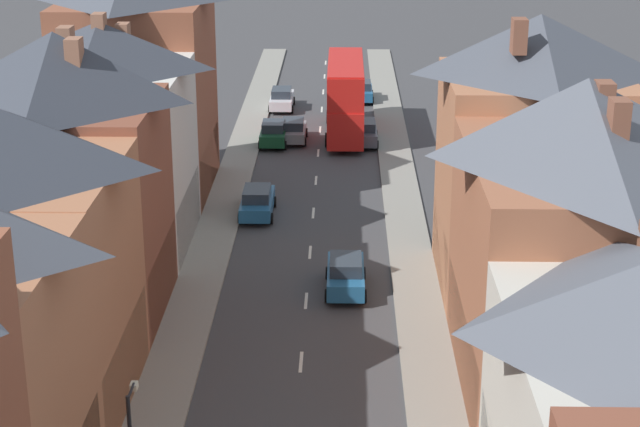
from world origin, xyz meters
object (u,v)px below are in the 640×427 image
object	(u,v)px
car_mid_black	(293,130)
car_mid_white	(257,201)
car_near_silver	(364,132)
car_parked_left_a	(361,91)
car_far_grey	(273,133)
car_parked_left_b	(346,274)
car_near_blue	(282,99)
double_decker_bus_lead	(345,96)

from	to	relation	value
car_mid_black	car_mid_white	bearing A→B (deg)	-94.86
car_near_silver	car_mid_white	xyz separation A→B (m)	(-6.20, -14.74, -0.03)
car_parked_left_a	car_far_grey	size ratio (longest dim) A/B	0.97
car_parked_left_b	car_near_blue	bearing A→B (deg)	97.99
car_far_grey	car_mid_white	bearing A→B (deg)	-90.00
car_mid_black	car_far_grey	bearing A→B (deg)	-144.39
double_decker_bus_lead	car_near_blue	distance (m)	9.27
double_decker_bus_lead	car_mid_white	distance (m)	17.74
car_near_silver	car_mid_white	distance (m)	15.99
double_decker_bus_lead	car_parked_left_b	xyz separation A→B (m)	(0.01, -27.30, -1.96)
car_near_blue	car_near_silver	size ratio (longest dim) A/B	1.03
car_near_blue	car_near_silver	distance (m)	11.61
car_near_silver	car_far_grey	size ratio (longest dim) A/B	1.10
car_near_silver	car_far_grey	world-z (taller)	car_near_silver
double_decker_bus_lead	car_parked_left_b	world-z (taller)	double_decker_bus_lead
car_parked_left_a	car_mid_black	bearing A→B (deg)	-112.15
car_parked_left_b	car_near_silver	bearing A→B (deg)	87.04
car_near_blue	car_parked_left_a	size ratio (longest dim) A/B	1.16
car_near_blue	car_mid_black	xyz separation A→B (m)	(1.30, -9.27, -0.03)
car_parked_left_b	car_parked_left_a	bearing A→B (deg)	88.02
car_near_blue	car_near_silver	bearing A→B (deg)	-57.73
double_decker_bus_lead	car_near_silver	bearing A→B (deg)	-59.23
car_mid_white	car_far_grey	bearing A→B (deg)	90.00
double_decker_bus_lead	car_mid_white	xyz separation A→B (m)	(-4.89, -16.94, -1.99)
car_near_blue	car_mid_white	world-z (taller)	car_near_blue
car_near_blue	car_mid_black	world-z (taller)	car_near_blue
double_decker_bus_lead	car_near_blue	size ratio (longest dim) A/B	2.42
car_near_blue	car_mid_white	xyz separation A→B (m)	(-0.00, -24.56, -0.00)
car_near_silver	car_mid_black	world-z (taller)	car_near_silver
car_near_blue	car_parked_left_a	world-z (taller)	car_near_blue
car_near_blue	car_parked_left_b	world-z (taller)	car_parked_left_b
double_decker_bus_lead	car_parked_left_a	bearing A→B (deg)	82.82
car_near_silver	car_mid_black	distance (m)	4.93
car_far_grey	car_near_silver	bearing A→B (deg)	3.54
car_near_silver	car_far_grey	distance (m)	6.21
car_near_silver	car_parked_left_b	distance (m)	25.14
car_near_silver	car_mid_black	bearing A→B (deg)	173.63
double_decker_bus_lead	car_far_grey	bearing A→B (deg)	-152.17
car_near_silver	car_parked_left_b	size ratio (longest dim) A/B	1.02
car_near_blue	car_far_grey	xyz separation A→B (m)	(0.00, -10.20, 0.01)
car_parked_left_a	car_mid_white	size ratio (longest dim) A/B	0.85
car_near_blue	car_parked_left_a	bearing A→B (deg)	24.06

